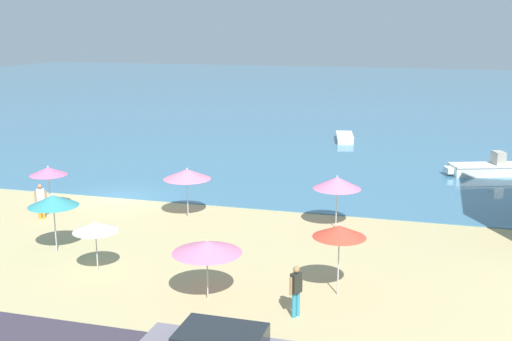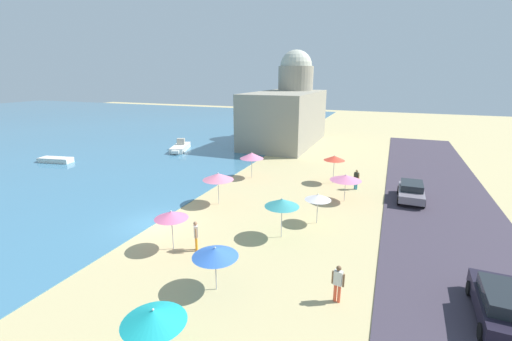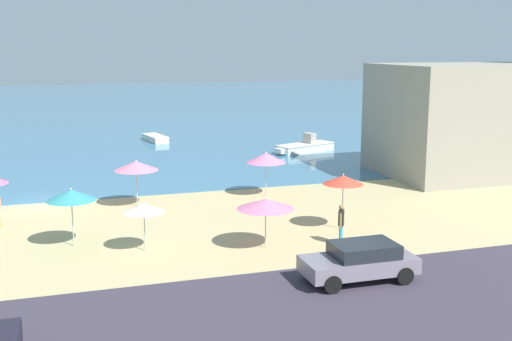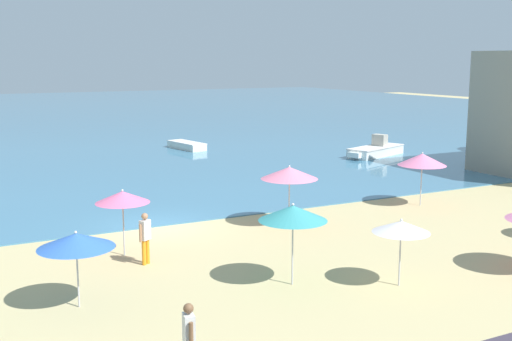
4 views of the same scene
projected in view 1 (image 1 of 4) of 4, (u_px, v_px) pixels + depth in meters
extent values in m
plane|color=tan|center=(120.00, 198.00, 35.14)|extent=(160.00, 160.00, 0.00)
cube|color=teal|center=(311.00, 94.00, 86.73)|extent=(150.00, 110.00, 0.05)
cylinder|color=#B2B2B7|center=(50.00, 193.00, 32.60)|extent=(0.05, 0.05, 1.93)
cone|color=pink|center=(48.00, 171.00, 32.35)|extent=(1.88, 1.88, 0.40)
sphere|color=silver|center=(48.00, 167.00, 32.30)|extent=(0.08, 0.08, 0.08)
cylinder|color=#B2B2B7|center=(336.00, 208.00, 29.87)|extent=(0.05, 0.05, 1.96)
cone|color=pink|center=(337.00, 183.00, 29.59)|extent=(2.23, 2.23, 0.55)
sphere|color=silver|center=(337.00, 176.00, 29.53)|extent=(0.08, 0.08, 0.08)
cylinder|color=#B2B2B7|center=(188.00, 198.00, 31.51)|extent=(0.05, 0.05, 2.00)
cone|color=pink|center=(187.00, 174.00, 31.24)|extent=(2.34, 2.34, 0.49)
sphere|color=silver|center=(187.00, 169.00, 31.18)|extent=(0.08, 0.08, 0.08)
cylinder|color=#B2B2B7|center=(338.00, 265.00, 22.46)|extent=(0.05, 0.05, 2.19)
cone|color=#E1432F|center=(339.00, 231.00, 22.18)|extent=(1.88, 1.88, 0.41)
sphere|color=silver|center=(340.00, 225.00, 22.13)|extent=(0.08, 0.08, 0.08)
cylinder|color=#B2B2B7|center=(207.00, 275.00, 22.15)|extent=(0.05, 0.05, 1.75)
cone|color=pink|center=(207.00, 247.00, 21.92)|extent=(2.42, 2.42, 0.42)
sphere|color=silver|center=(207.00, 240.00, 21.86)|extent=(0.08, 0.08, 0.08)
cylinder|color=#B2B2B7|center=(55.00, 229.00, 26.69)|extent=(0.05, 0.05, 2.05)
cone|color=teal|center=(53.00, 201.00, 26.42)|extent=(2.08, 2.08, 0.46)
sphere|color=silver|center=(53.00, 195.00, 26.36)|extent=(0.08, 0.08, 0.08)
cylinder|color=#B2B2B7|center=(97.00, 251.00, 24.51)|extent=(0.05, 0.05, 1.71)
cone|color=silver|center=(95.00, 227.00, 24.29)|extent=(1.73, 1.73, 0.35)
sphere|color=silver|center=(95.00, 222.00, 24.24)|extent=(0.08, 0.08, 0.08)
cylinder|color=orange|center=(40.00, 210.00, 31.38)|extent=(0.14, 0.14, 0.85)
cylinder|color=orange|center=(44.00, 210.00, 31.43)|extent=(0.14, 0.14, 0.85)
cube|color=silver|center=(41.00, 195.00, 31.23)|extent=(0.42, 0.38, 0.67)
sphere|color=#A57555|center=(40.00, 186.00, 31.13)|extent=(0.22, 0.22, 0.22)
cylinder|color=#A57555|center=(35.00, 197.00, 31.18)|extent=(0.09, 0.09, 0.60)
cylinder|color=#A57555|center=(46.00, 196.00, 31.31)|extent=(0.09, 0.09, 0.60)
cylinder|color=teal|center=(298.00, 304.00, 20.97)|extent=(0.14, 0.14, 0.84)
cylinder|color=teal|center=(294.00, 305.00, 20.85)|extent=(0.14, 0.14, 0.84)
cube|color=#262921|center=(296.00, 283.00, 20.74)|extent=(0.38, 0.42, 0.67)
sphere|color=#99754A|center=(296.00, 269.00, 20.64)|extent=(0.22, 0.22, 0.22)
cylinder|color=#99754A|center=(301.00, 282.00, 20.91)|extent=(0.09, 0.09, 0.60)
cylinder|color=#99754A|center=(291.00, 286.00, 20.59)|extent=(0.09, 0.09, 0.60)
cube|color=#1E2328|center=(221.00, 339.00, 17.00)|extent=(2.31, 1.61, 0.50)
cube|color=silver|center=(345.00, 138.00, 51.97)|extent=(1.90, 3.82, 0.46)
cube|color=silver|center=(343.00, 133.00, 53.92)|extent=(0.76, 0.56, 0.28)
cube|color=silver|center=(345.00, 135.00, 51.91)|extent=(1.98, 3.83, 0.08)
cube|color=white|center=(490.00, 170.00, 40.36)|extent=(5.18, 3.22, 0.59)
cube|color=white|center=(449.00, 170.00, 40.14)|extent=(0.73, 1.00, 0.35)
cube|color=silver|center=(490.00, 165.00, 40.28)|extent=(5.21, 3.30, 0.08)
cube|color=#B2AD9E|center=(498.00, 158.00, 40.23)|extent=(0.90, 1.12, 0.89)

